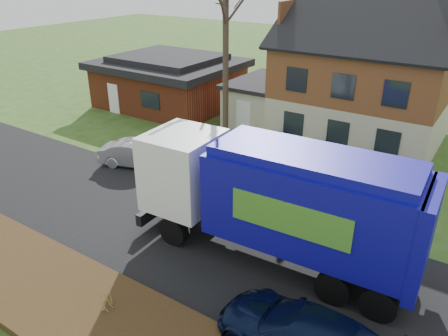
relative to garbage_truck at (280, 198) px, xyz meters
The scene contains 9 objects.
ground 4.31m from the garbage_truck, behind, with size 120.00×120.00×0.00m, color #2C4A18.
road 4.31m from the garbage_truck, behind, with size 80.00×7.00×0.02m, color black.
mulch_verge 7.10m from the garbage_truck, 121.22° to the right, with size 80.00×3.50×0.30m, color black.
main_house 13.71m from the garbage_truck, 98.36° to the left, with size 12.95×8.95×9.26m.
ranch_house 19.95m from the garbage_truck, 140.90° to the left, with size 9.80×8.20×3.70m.
garbage_truck is the anchor object (origin of this frame).
silver_sedan 10.40m from the garbage_truck, 162.06° to the left, with size 1.41×4.04×1.33m, color #ACAEB4.
navy_wagon 4.71m from the garbage_truck, 52.79° to the right, with size 2.08×5.12×1.49m, color black.
grass_clump_mid 6.39m from the garbage_truck, 119.21° to the right, with size 0.30×0.25×0.85m.
Camera 1 is at (9.05, -11.38, 9.72)m, focal length 35.00 mm.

